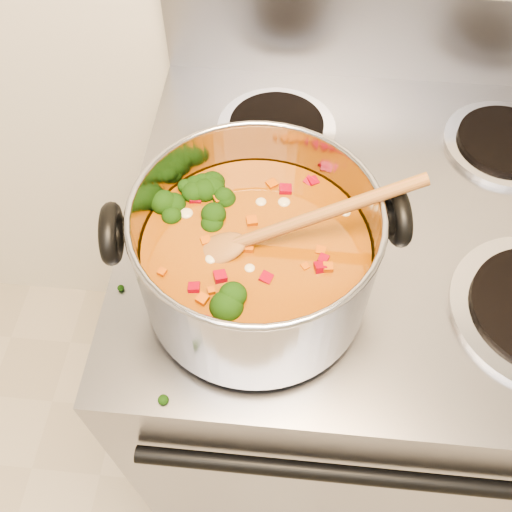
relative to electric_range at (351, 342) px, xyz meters
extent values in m
cube|color=gray|center=(0.00, 0.00, -0.01)|extent=(0.79, 0.69, 0.92)
cube|color=gray|center=(0.00, 0.32, 0.53)|extent=(0.79, 0.03, 0.16)
cylinder|color=black|center=(0.00, -0.36, 0.33)|extent=(0.68, 0.02, 0.02)
cylinder|color=#A5A5AD|center=(-0.19, -0.16, 0.46)|extent=(0.24, 0.24, 0.01)
cylinder|color=black|center=(-0.19, -0.16, 0.46)|extent=(0.19, 0.19, 0.01)
cylinder|color=#A5A5AD|center=(-0.19, 0.15, 0.46)|extent=(0.20, 0.20, 0.01)
cylinder|color=black|center=(-0.19, 0.15, 0.46)|extent=(0.16, 0.16, 0.01)
cylinder|color=#A5A5AD|center=(0.19, 0.15, 0.46)|extent=(0.20, 0.20, 0.01)
cylinder|color=black|center=(0.19, 0.15, 0.46)|extent=(0.16, 0.16, 0.01)
cylinder|color=#97979F|center=(-0.19, -0.16, 0.55)|extent=(0.29, 0.29, 0.16)
torus|color=#97979F|center=(-0.19, -0.16, 0.63)|extent=(0.29, 0.29, 0.01)
cylinder|color=#814F0B|center=(-0.19, -0.16, 0.52)|extent=(0.28, 0.28, 0.10)
torus|color=black|center=(-0.35, -0.19, 0.61)|extent=(0.03, 0.08, 0.08)
torus|color=black|center=(-0.03, -0.14, 0.61)|extent=(0.03, 0.08, 0.08)
ellipsoid|color=black|center=(-0.27, -0.12, 0.57)|extent=(0.04, 0.04, 0.03)
ellipsoid|color=black|center=(-0.18, -0.24, 0.57)|extent=(0.04, 0.04, 0.03)
ellipsoid|color=black|center=(-0.13, -0.18, 0.57)|extent=(0.04, 0.04, 0.03)
ellipsoid|color=black|center=(-0.24, -0.11, 0.57)|extent=(0.04, 0.04, 0.03)
ellipsoid|color=black|center=(-0.30, -0.19, 0.57)|extent=(0.04, 0.04, 0.03)
ellipsoid|color=black|center=(-0.13, -0.27, 0.57)|extent=(0.04, 0.04, 0.03)
ellipsoid|color=black|center=(-0.15, -0.22, 0.57)|extent=(0.04, 0.04, 0.03)
ellipsoid|color=#9B0518|center=(-0.09, -0.12, 0.57)|extent=(0.01, 0.01, 0.01)
ellipsoid|color=#9B0518|center=(-0.25, -0.07, 0.57)|extent=(0.01, 0.01, 0.01)
ellipsoid|color=#9B0518|center=(-0.24, -0.08, 0.57)|extent=(0.01, 0.01, 0.01)
ellipsoid|color=#9B0518|center=(-0.13, -0.10, 0.57)|extent=(0.01, 0.01, 0.01)
ellipsoid|color=#9B0518|center=(-0.28, -0.20, 0.57)|extent=(0.01, 0.01, 0.01)
ellipsoid|color=#9B0518|center=(-0.24, -0.26, 0.57)|extent=(0.01, 0.01, 0.01)
ellipsoid|color=#9B0518|center=(-0.25, -0.19, 0.57)|extent=(0.01, 0.01, 0.01)
ellipsoid|color=#9B0518|center=(-0.14, -0.05, 0.57)|extent=(0.01, 0.01, 0.01)
ellipsoid|color=#9B0518|center=(-0.10, -0.09, 0.57)|extent=(0.01, 0.01, 0.01)
ellipsoid|color=#9B0518|center=(-0.20, -0.13, 0.57)|extent=(0.01, 0.01, 0.01)
ellipsoid|color=#9B0518|center=(-0.21, -0.08, 0.57)|extent=(0.01, 0.01, 0.01)
ellipsoid|color=#9B0518|center=(-0.16, -0.08, 0.57)|extent=(0.01, 0.01, 0.01)
ellipsoid|color=#A64609|center=(-0.29, -0.11, 0.57)|extent=(0.01, 0.01, 0.01)
ellipsoid|color=#A64609|center=(-0.22, -0.23, 0.57)|extent=(0.01, 0.01, 0.01)
ellipsoid|color=#A64609|center=(-0.18, -0.26, 0.57)|extent=(0.01, 0.01, 0.01)
ellipsoid|color=#A64609|center=(-0.26, -0.26, 0.57)|extent=(0.01, 0.01, 0.01)
ellipsoid|color=#A64609|center=(-0.22, -0.13, 0.57)|extent=(0.01, 0.01, 0.01)
ellipsoid|color=#A64609|center=(-0.20, -0.19, 0.57)|extent=(0.01, 0.01, 0.01)
ellipsoid|color=#A64609|center=(-0.09, -0.22, 0.57)|extent=(0.01, 0.01, 0.01)
ellipsoid|color=#A64609|center=(-0.24, -0.08, 0.57)|extent=(0.01, 0.01, 0.01)
ellipsoid|color=#A64609|center=(-0.20, -0.12, 0.57)|extent=(0.01, 0.01, 0.01)
ellipsoid|color=#A64609|center=(-0.15, -0.19, 0.57)|extent=(0.01, 0.01, 0.01)
ellipsoid|color=#A64609|center=(-0.28, -0.17, 0.57)|extent=(0.01, 0.01, 0.01)
ellipsoid|color=#A64609|center=(-0.28, -0.09, 0.57)|extent=(0.01, 0.01, 0.01)
ellipsoid|color=#CEBA8D|center=(-0.29, -0.20, 0.57)|extent=(0.02, 0.02, 0.01)
ellipsoid|color=#CEBA8D|center=(-0.30, -0.17, 0.57)|extent=(0.02, 0.02, 0.01)
ellipsoid|color=#CEBA8D|center=(-0.16, -0.08, 0.57)|extent=(0.02, 0.02, 0.01)
ellipsoid|color=#CEBA8D|center=(-0.27, -0.14, 0.57)|extent=(0.02, 0.02, 0.01)
ellipsoid|color=#CEBA8D|center=(-0.28, -0.21, 0.57)|extent=(0.02, 0.02, 0.01)
ellipsoid|color=#CEBA8D|center=(-0.15, -0.08, 0.57)|extent=(0.02, 0.02, 0.01)
ellipsoid|color=#CEBA8D|center=(-0.21, -0.13, 0.57)|extent=(0.02, 0.02, 0.01)
ellipsoid|color=#CEBA8D|center=(-0.12, -0.15, 0.57)|extent=(0.02, 0.02, 0.01)
ellipsoid|color=#CEBA8D|center=(-0.17, -0.13, 0.57)|extent=(0.02, 0.02, 0.01)
ellipsoid|color=brown|center=(-0.24, -0.18, 0.57)|extent=(0.08, 0.06, 0.04)
cylinder|color=brown|center=(-0.12, -0.15, 0.61)|extent=(0.24, 0.07, 0.10)
ellipsoid|color=black|center=(-0.16, -0.33, 0.46)|extent=(0.01, 0.01, 0.01)
ellipsoid|color=black|center=(0.01, -0.04, 0.46)|extent=(0.01, 0.01, 0.01)
ellipsoid|color=black|center=(-0.25, -0.33, 0.46)|extent=(0.01, 0.01, 0.01)
ellipsoid|color=black|center=(0.01, -0.09, 0.46)|extent=(0.01, 0.01, 0.01)
ellipsoid|color=black|center=(-0.22, -0.33, 0.46)|extent=(0.01, 0.01, 0.01)
camera|label=1|loc=(-0.16, -0.56, 1.12)|focal=40.00mm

